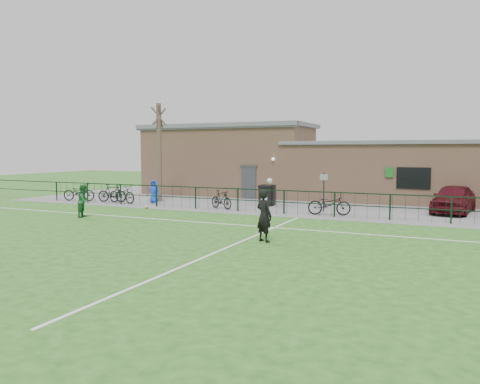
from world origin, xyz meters
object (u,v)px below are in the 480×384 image
at_px(bicycle_b, 112,193).
at_px(outfield_player, 84,201).
at_px(bicycle_c, 122,194).
at_px(spectator_child, 154,192).
at_px(bicycle_a, 79,192).
at_px(ball_ground, 146,207).
at_px(wheelie_bin_left, 267,196).
at_px(sign_post, 324,192).
at_px(car_maroon, 454,199).
at_px(bicycle_e, 329,204).
at_px(wheelie_bin_right, 269,196).
at_px(bare_tree, 159,153).
at_px(bicycle_d, 221,200).

bearing_deg(bicycle_b, outfield_player, -166.67).
xyz_separation_m(bicycle_c, spectator_child, (1.73, 0.76, 0.15)).
xyz_separation_m(bicycle_a, spectator_child, (4.96, 0.87, 0.16)).
distance_m(bicycle_b, ball_ground, 4.15).
bearing_deg(spectator_child, outfield_player, -109.86).
distance_m(wheelie_bin_left, outfield_player, 9.92).
bearing_deg(bicycle_b, sign_post, -100.79).
xyz_separation_m(car_maroon, bicycle_b, (-18.80, -3.16, -0.17)).
relative_size(sign_post, car_maroon, 0.48).
bearing_deg(outfield_player, bicycle_c, 4.75).
xyz_separation_m(wheelie_bin_left, bicycle_c, (-8.29, -2.37, 0.00)).
bearing_deg(ball_ground, bicycle_e, 8.82).
xyz_separation_m(wheelie_bin_right, bicycle_b, (-9.22, -2.40, 0.03)).
bearing_deg(spectator_child, bicycle_c, -179.83).
height_order(bare_tree, sign_post, bare_tree).
distance_m(bicycle_a, bicycle_b, 2.34).
relative_size(sign_post, outfield_player, 1.31).
xyz_separation_m(wheelie_bin_left, bicycle_d, (-1.69, -2.35, -0.05)).
xyz_separation_m(wheelie_bin_right, bicycle_a, (-11.54, -2.72, 0.01)).
height_order(bicycle_c, bicycle_e, bicycle_c).
bearing_deg(bicycle_b, bicycle_e, -105.98).
bearing_deg(wheelie_bin_right, wheelie_bin_left, -108.02).
bearing_deg(bare_tree, bicycle_b, -141.42).
bearing_deg(ball_ground, bicycle_b, 155.50).
height_order(wheelie_bin_right, outfield_player, outfield_player).
height_order(wheelie_bin_left, bicycle_a, wheelie_bin_left).
distance_m(bicycle_b, spectator_child, 2.70).
bearing_deg(bicycle_e, bare_tree, 66.98).
relative_size(bicycle_b, spectator_child, 1.32).
xyz_separation_m(bicycle_b, spectator_child, (2.64, 0.55, 0.14)).
bearing_deg(car_maroon, bicycle_e, -138.88).
distance_m(bicycle_d, spectator_child, 4.93).
xyz_separation_m(bicycle_a, ball_ground, (6.08, -1.39, -0.45)).
relative_size(wheelie_bin_right, outfield_player, 0.68).
height_order(bare_tree, bicycle_b, bare_tree).
xyz_separation_m(sign_post, spectator_child, (-10.15, -0.40, -0.31)).
bearing_deg(bare_tree, bicycle_d, -20.42).
bearing_deg(bicycle_e, ball_ground, 86.00).
relative_size(spectator_child, outfield_player, 0.90).
height_order(bare_tree, bicycle_d, bare_tree).
bearing_deg(bare_tree, spectator_child, -71.89).
relative_size(bare_tree, car_maroon, 1.43).
xyz_separation_m(bicycle_a, outfield_player, (5.34, -5.27, 0.21)).
bearing_deg(bicycle_a, bicycle_d, -104.70).
relative_size(car_maroon, spectator_child, 3.05).
relative_size(sign_post, spectator_child, 1.45).
height_order(wheelie_bin_right, spectator_child, spectator_child).
distance_m(bare_tree, ball_ground, 4.78).
bearing_deg(bicycle_d, sign_post, -54.99).
xyz_separation_m(bicycle_a, bicycle_c, (3.22, 0.12, 0.01)).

